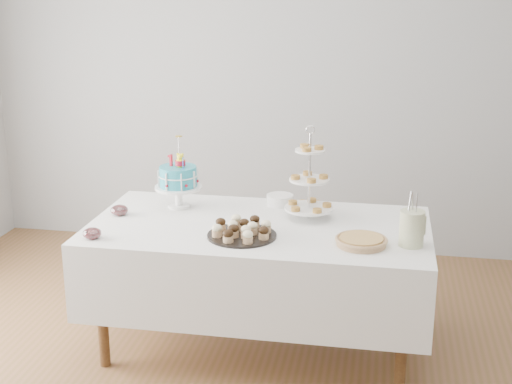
% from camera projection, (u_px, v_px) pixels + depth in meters
% --- Properties ---
extents(floor, '(5.00, 5.00, 0.00)m').
position_uv_depth(floor, '(249.00, 372.00, 3.98)').
color(floor, brown).
rests_on(floor, ground).
extents(walls, '(5.04, 4.04, 2.70)m').
position_uv_depth(walls, '(248.00, 135.00, 3.59)').
color(walls, '#9C9EA1').
rests_on(walls, floor).
extents(table, '(1.92, 1.02, 0.77)m').
position_uv_depth(table, '(259.00, 262.00, 4.10)').
color(table, white).
rests_on(table, floor).
extents(birthday_cake, '(0.29, 0.29, 0.44)m').
position_uv_depth(birthday_cake, '(179.00, 188.00, 4.31)').
color(birthday_cake, white).
rests_on(birthday_cake, table).
extents(cupcake_tray, '(0.38, 0.38, 0.09)m').
position_uv_depth(cupcake_tray, '(242.00, 229.00, 3.84)').
color(cupcake_tray, black).
rests_on(cupcake_tray, table).
extents(pie, '(0.28, 0.28, 0.04)m').
position_uv_depth(pie, '(361.00, 241.00, 3.72)').
color(pie, tan).
rests_on(pie, table).
extents(tiered_stand, '(0.28, 0.28, 0.55)m').
position_uv_depth(tiered_stand, '(309.00, 180.00, 4.08)').
color(tiered_stand, silver).
rests_on(tiered_stand, table).
extents(plate_stack, '(0.17, 0.17, 0.06)m').
position_uv_depth(plate_stack, '(280.00, 200.00, 4.38)').
color(plate_stack, white).
rests_on(plate_stack, table).
extents(pastry_plate, '(0.24, 0.24, 0.04)m').
position_uv_depth(pastry_plate, '(309.00, 207.00, 4.31)').
color(pastry_plate, white).
rests_on(pastry_plate, table).
extents(jam_bowl_a, '(0.10, 0.10, 0.06)m').
position_uv_depth(jam_bowl_a, '(92.00, 233.00, 3.82)').
color(jam_bowl_a, silver).
rests_on(jam_bowl_a, table).
extents(jam_bowl_b, '(0.10, 0.10, 0.06)m').
position_uv_depth(jam_bowl_b, '(119.00, 210.00, 4.20)').
color(jam_bowl_b, silver).
rests_on(jam_bowl_b, table).
extents(utensil_pitcher, '(0.14, 0.13, 0.29)m').
position_uv_depth(utensil_pitcher, '(412.00, 227.00, 3.69)').
color(utensil_pitcher, white).
rests_on(utensil_pitcher, table).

